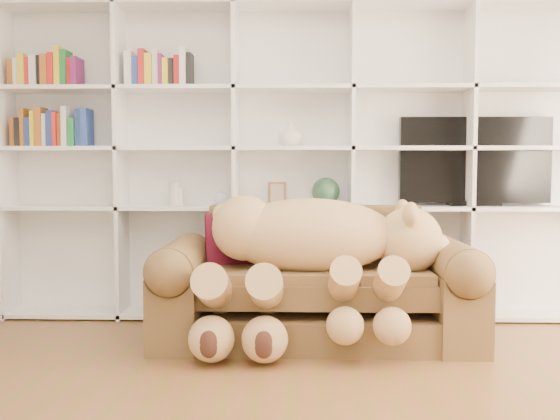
{
  "coord_description": "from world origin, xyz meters",
  "views": [
    {
      "loc": [
        0.02,
        -2.44,
        1.16
      ],
      "look_at": [
        -0.08,
        1.63,
        0.88
      ],
      "focal_mm": 40.0,
      "sensor_mm": 36.0,
      "label": 1
    }
  ],
  "objects": [
    {
      "name": "wall_back",
      "position": [
        0.0,
        2.5,
        1.35
      ],
      "size": [
        5.0,
        0.02,
        2.7
      ],
      "primitive_type": "cube",
      "color": "silver",
      "rests_on": "floor"
    },
    {
      "name": "bookshelf",
      "position": [
        -0.24,
        2.36,
        1.31
      ],
      "size": [
        4.43,
        0.35,
        2.4
      ],
      "color": "white",
      "rests_on": "floor"
    },
    {
      "name": "sofa",
      "position": [
        0.15,
        1.7,
        0.33
      ],
      "size": [
        2.1,
        0.91,
        0.88
      ],
      "color": "brown",
      "rests_on": "floor"
    },
    {
      "name": "teddy_bear",
      "position": [
        0.12,
        1.52,
        0.62
      ],
      "size": [
        1.65,
        0.88,
        0.96
      ],
      "rotation": [
        0.0,
        0.0,
        0.07
      ],
      "color": "tan",
      "rests_on": "sofa"
    },
    {
      "name": "throw_pillow",
      "position": [
        -0.41,
        1.84,
        0.64
      ],
      "size": [
        0.42,
        0.29,
        0.4
      ],
      "primitive_type": "cube",
      "rotation": [
        -0.24,
        0.0,
        0.22
      ],
      "color": "#580F20",
      "rests_on": "sofa"
    },
    {
      "name": "tv",
      "position": [
        1.38,
        2.35,
        1.2
      ],
      "size": [
        1.14,
        0.18,
        0.67
      ],
      "color": "black",
      "rests_on": "bookshelf"
    },
    {
      "name": "picture_frame",
      "position": [
        -0.13,
        2.3,
        0.96
      ],
      "size": [
        0.14,
        0.07,
        0.17
      ],
      "primitive_type": "cube",
      "rotation": [
        0.0,
        0.0,
        0.33
      ],
      "color": "brown",
      "rests_on": "bookshelf"
    },
    {
      "name": "green_vase",
      "position": [
        0.25,
        2.3,
        0.97
      ],
      "size": [
        0.21,
        0.21,
        0.21
      ],
      "primitive_type": "sphere",
      "color": "#2B5438",
      "rests_on": "bookshelf"
    },
    {
      "name": "figurine_tall",
      "position": [
        -0.91,
        2.3,
        0.95
      ],
      "size": [
        0.11,
        0.11,
        0.18
      ],
      "primitive_type": "cylinder",
      "rotation": [
        0.0,
        0.0,
        0.24
      ],
      "color": "beige",
      "rests_on": "bookshelf"
    },
    {
      "name": "figurine_short",
      "position": [
        -0.88,
        2.3,
        0.93
      ],
      "size": [
        0.09,
        0.09,
        0.13
      ],
      "primitive_type": "cylinder",
      "rotation": [
        0.0,
        0.0,
        0.19
      ],
      "color": "beige",
      "rests_on": "bookshelf"
    },
    {
      "name": "snow_globe",
      "position": [
        -0.56,
        2.3,
        0.92
      ],
      "size": [
        0.1,
        0.1,
        0.1
      ],
      "primitive_type": "sphere",
      "color": "silver",
      "rests_on": "bookshelf"
    },
    {
      "name": "shelf_vase",
      "position": [
        -0.02,
        2.3,
        1.41
      ],
      "size": [
        0.18,
        0.18,
        0.19
      ],
      "primitive_type": "imported",
      "rotation": [
        0.0,
        0.0,
        -0.02
      ],
      "color": "silver",
      "rests_on": "bookshelf"
    }
  ]
}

